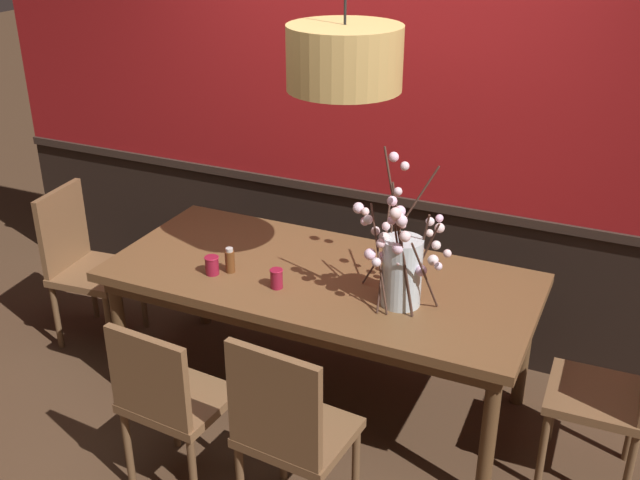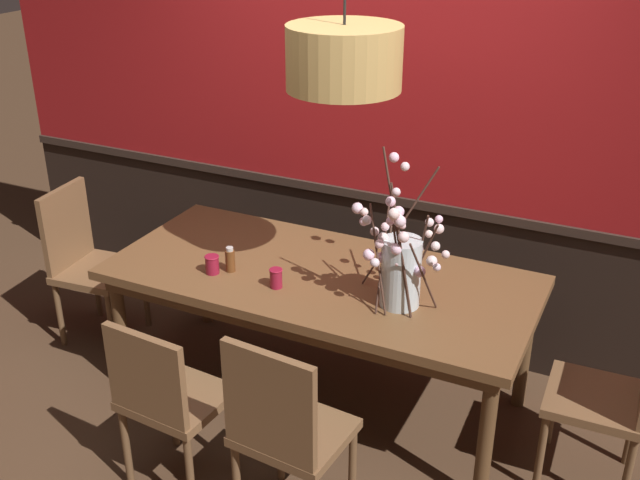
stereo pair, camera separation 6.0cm
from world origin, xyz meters
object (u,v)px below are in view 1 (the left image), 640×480
chair_head_west_end (83,259)px  chair_near_side_left (169,398)px  chair_head_east_end (615,390)px  candle_holder_nearer_edge (277,278)px  chair_near_side_right (289,428)px  condiment_bottle (230,261)px  vase_with_blossoms (401,266)px  chair_far_side_right (429,252)px  pendant_lamp (344,58)px  candle_holder_nearer_center (212,265)px  dining_table (320,287)px

chair_head_west_end → chair_near_side_left: bearing=-35.8°
chair_head_west_end → chair_head_east_end: 3.01m
candle_holder_nearer_edge → chair_near_side_left: bearing=-104.7°
chair_near_side_right → condiment_bottle: bearing=133.6°
chair_near_side_left → chair_head_east_end: size_ratio=1.00×
vase_with_blossoms → chair_near_side_right: bearing=-103.2°
condiment_bottle → chair_head_east_end: bearing=4.7°
chair_head_east_end → chair_far_side_right: size_ratio=0.93×
candle_holder_nearer_edge → pendant_lamp: pendant_lamp is taller
chair_near_side_right → vase_with_blossoms: (0.19, 0.79, 0.41)m
chair_near_side_right → vase_with_blossoms: size_ratio=1.24×
chair_head_east_end → chair_near_side_right: bearing=-143.0°
chair_near_side_right → candle_holder_nearer_center: (-0.77, 0.68, 0.26)m
chair_near_side_right → chair_far_side_right: chair_near_side_right is taller
chair_head_east_end → vase_with_blossoms: vase_with_blossoms is taller
dining_table → candle_holder_nearer_center: (-0.49, -0.23, 0.13)m
dining_table → candle_holder_nearer_center: candle_holder_nearer_center is taller
chair_near_side_right → chair_near_side_left: bearing=-179.8°
dining_table → chair_head_east_end: size_ratio=2.46×
chair_near_side_right → candle_holder_nearer_edge: chair_near_side_right is taller
chair_head_east_end → candle_holder_nearer_center: chair_head_east_end is taller
chair_far_side_right → candle_holder_nearer_center: 1.44m
vase_with_blossoms → candle_holder_nearer_center: 0.98m
vase_with_blossoms → candle_holder_nearer_edge: size_ratio=7.82×
chair_near_side_right → chair_far_side_right: bearing=89.3°
condiment_bottle → chair_near_side_left: bearing=-81.5°
chair_near_side_left → pendant_lamp: pendant_lamp is taller
chair_head_west_end → chair_head_east_end: (3.01, 0.00, -0.02)m
vase_with_blossoms → pendant_lamp: pendant_lamp is taller
chair_near_side_right → vase_with_blossoms: 0.91m
chair_head_west_end → chair_near_side_right: bearing=-26.0°
vase_with_blossoms → pendant_lamp: bearing=170.7°
candle_holder_nearer_edge → chair_head_west_end: bearing=171.9°
chair_head_west_end → condiment_bottle: bearing=-7.7°
chair_head_east_end → pendant_lamp: 1.90m
chair_far_side_right → pendant_lamp: pendant_lamp is taller
chair_head_west_end → dining_table: bearing=0.8°
chair_head_east_end → pendant_lamp: (-1.32, -0.05, 1.37)m
chair_head_east_end → candle_holder_nearer_center: size_ratio=9.14×
chair_near_side_right → chair_head_east_end: size_ratio=1.10×
chair_near_side_left → candle_holder_nearer_edge: chair_near_side_left is taller
chair_near_side_left → chair_near_side_right: chair_near_side_right is taller
dining_table → candle_holder_nearer_edge: candle_holder_nearer_edge is taller
chair_head_east_end → candle_holder_nearer_center: 1.99m
candle_holder_nearer_center → chair_near_side_left: bearing=-75.0°
dining_table → chair_head_east_end: 1.48m
condiment_bottle → pendant_lamp: 1.20m
condiment_bottle → chair_near_side_right: bearing=-46.4°
chair_head_west_end → chair_far_side_right: chair_head_west_end is taller
candle_holder_nearer_center → chair_head_east_end: bearing=6.2°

